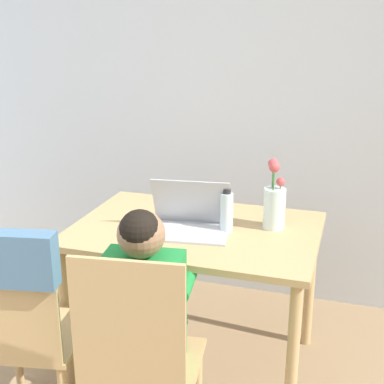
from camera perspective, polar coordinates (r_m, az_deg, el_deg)
wall_back at (r=3.13m, az=7.22°, el=10.55°), size 6.40×0.05×2.50m
dining_table at (r=2.51m, az=0.39°, el=-5.74°), size 1.12×0.78×0.73m
chair_occupied at (r=2.00m, az=-5.62°, el=-18.01°), size 0.45×0.45×0.95m
chair_spare at (r=2.14m, az=-18.22°, el=-11.37°), size 0.47×0.50×0.96m
person_seated at (r=2.01m, az=-4.78°, el=-12.11°), size 0.34×0.45×1.05m
laptop at (r=2.42m, az=-0.23°, el=-2.94°), size 0.39×0.30×0.24m
flower_vase at (r=2.46m, az=8.78°, el=-1.21°), size 0.10×0.10×0.33m
water_bottle at (r=2.40m, az=3.70°, el=-2.13°), size 0.06×0.06×0.20m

